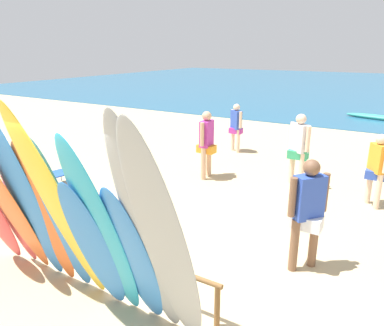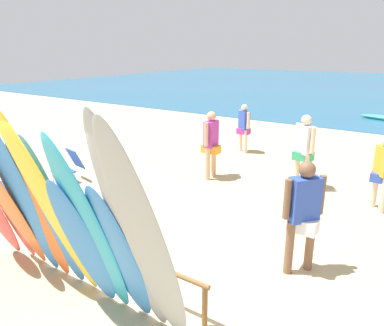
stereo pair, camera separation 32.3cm
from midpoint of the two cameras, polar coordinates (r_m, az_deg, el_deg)
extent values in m
plane|color=tan|center=(17.77, 19.26, 6.20)|extent=(60.00, 60.00, 0.00)
cube|color=#235B7F|center=(35.87, 25.79, 10.72)|extent=(60.00, 40.00, 0.02)
cylinder|color=brown|center=(6.80, -25.87, -9.61)|extent=(0.07, 0.07, 0.57)
cylinder|color=brown|center=(4.60, 1.81, -21.55)|extent=(0.07, 0.07, 0.57)
cylinder|color=brown|center=(5.38, -15.39, -12.22)|extent=(3.69, 0.06, 0.06)
ellipsoid|color=#D13D42|center=(5.89, -28.81, -5.35)|extent=(0.55, 0.74, 2.23)
ellipsoid|color=orange|center=(5.59, -28.25, -5.99)|extent=(0.58, 0.93, 2.31)
ellipsoid|color=#337AD1|center=(5.22, -26.61, -4.54)|extent=(0.58, 0.91, 2.78)
ellipsoid|color=orange|center=(5.19, -23.61, -7.80)|extent=(0.48, 0.66, 2.19)
ellipsoid|color=#337AD1|center=(4.94, -21.61, -8.23)|extent=(0.55, 0.73, 2.29)
ellipsoid|color=yellow|center=(4.56, -21.83, -7.23)|extent=(0.58, 1.11, 2.75)
ellipsoid|color=#337AD1|center=(4.53, -17.08, -12.78)|extent=(0.57, 0.78, 1.92)
ellipsoid|color=#289EC6|center=(4.23, -15.95, -10.71)|extent=(0.61, 0.96, 2.47)
ellipsoid|color=#337AD1|center=(4.22, -11.34, -14.58)|extent=(0.63, 0.78, 1.94)
ellipsoid|color=#999EA3|center=(3.75, -9.38, -11.55)|extent=(0.50, 0.94, 2.75)
ellipsoid|color=#999EA3|center=(3.55, -6.77, -13.34)|extent=(0.58, 1.06, 2.74)
cylinder|color=beige|center=(8.57, 25.02, -3.34)|extent=(0.11, 0.11, 0.75)
cylinder|color=beige|center=(8.33, 26.13, -4.08)|extent=(0.11, 0.11, 0.75)
cube|color=#2D4CB2|center=(8.35, 25.85, -1.68)|extent=(0.40, 0.25, 0.18)
cube|color=orange|center=(8.25, 26.17, 0.65)|extent=(0.40, 0.43, 0.59)
sphere|color=beige|center=(8.16, 26.54, 3.34)|extent=(0.21, 0.21, 0.21)
cylinder|color=beige|center=(8.44, 25.29, 1.34)|extent=(0.09, 0.09, 0.52)
cylinder|color=beige|center=(9.20, 14.41, -0.54)|extent=(0.13, 0.13, 0.85)
cylinder|color=beige|center=(8.95, 15.80, -1.17)|extent=(0.13, 0.13, 0.85)
cube|color=#33A36B|center=(8.97, 15.27, 1.30)|extent=(0.45, 0.28, 0.20)
cube|color=silver|center=(8.87, 15.48, 3.78)|extent=(0.49, 0.43, 0.66)
sphere|color=beige|center=(8.78, 15.72, 6.64)|extent=(0.24, 0.24, 0.24)
cylinder|color=beige|center=(9.07, 14.37, 4.40)|extent=(0.10, 0.10, 0.59)
cylinder|color=beige|center=(8.66, 16.68, 3.60)|extent=(0.10, 0.10, 0.59)
cylinder|color=beige|center=(11.91, 5.66, 3.74)|extent=(0.11, 0.11, 0.74)
cylinder|color=beige|center=(11.65, 6.44, 3.41)|extent=(0.11, 0.11, 0.74)
cube|color=#B23399|center=(11.71, 6.09, 5.06)|extent=(0.40, 0.25, 0.18)
cube|color=#2D4CB2|center=(11.64, 6.15, 6.75)|extent=(0.43, 0.38, 0.58)
sphere|color=beige|center=(11.57, 6.21, 8.67)|extent=(0.21, 0.21, 0.21)
cylinder|color=beige|center=(11.84, 5.52, 7.11)|extent=(0.09, 0.09, 0.52)
cylinder|color=beige|center=(11.43, 6.80, 6.69)|extent=(0.09, 0.09, 0.52)
cylinder|color=tan|center=(9.45, 1.68, 0.45)|extent=(0.13, 0.13, 0.83)
cylinder|color=tan|center=(9.15, 0.80, -0.12)|extent=(0.13, 0.13, 0.83)
cube|color=orange|center=(9.20, 1.26, 2.24)|extent=(0.45, 0.27, 0.20)
cube|color=#B23399|center=(9.11, 1.28, 4.62)|extent=(0.26, 0.45, 0.65)
sphere|color=tan|center=(9.02, 1.30, 7.36)|extent=(0.23, 0.23, 0.23)
cylinder|color=tan|center=(9.34, 1.99, 5.17)|extent=(0.10, 0.10, 0.58)
cylinder|color=tan|center=(8.86, 0.53, 4.49)|extent=(0.10, 0.10, 0.58)
cylinder|color=brown|center=(5.84, 16.97, -11.63)|extent=(0.13, 0.13, 0.83)
cylinder|color=brown|center=(5.66, 14.09, -12.37)|extent=(0.13, 0.13, 0.83)
cube|color=silver|center=(5.59, 15.85, -8.87)|extent=(0.45, 0.27, 0.20)
cube|color=#2D4CB2|center=(5.43, 16.19, -5.16)|extent=(0.44, 0.47, 0.65)
sphere|color=brown|center=(5.28, 16.59, -0.72)|extent=(0.23, 0.23, 0.23)
cylinder|color=brown|center=(5.58, 18.53, -4.38)|extent=(0.10, 0.10, 0.58)
cylinder|color=brown|center=(5.27, 13.77, -5.24)|extent=(0.10, 0.10, 0.58)
cylinder|color=#B7B7BC|center=(7.76, -27.16, -7.68)|extent=(0.02, 0.02, 0.28)
cylinder|color=#B7B7BC|center=(8.27, -28.04, -6.28)|extent=(0.02, 0.02, 0.28)
cylinder|color=#B7B7BC|center=(8.03, -25.62, -6.61)|extent=(0.02, 0.02, 0.28)
cube|color=red|center=(7.96, -27.77, -5.93)|extent=(0.63, 0.61, 0.03)
cube|color=red|center=(8.11, -26.70, -3.31)|extent=(0.55, 0.41, 0.52)
cylinder|color=#B7B7BC|center=(9.60, -22.72, -2.41)|extent=(0.02, 0.02, 0.28)
cylinder|color=#B7B7BC|center=(9.24, -21.60, -3.04)|extent=(0.02, 0.02, 0.28)
cylinder|color=#B7B7BC|center=(9.75, -20.73, -1.88)|extent=(0.02, 0.02, 0.28)
cylinder|color=#B7B7BC|center=(9.39, -19.55, -2.48)|extent=(0.02, 0.02, 0.28)
cube|color=blue|center=(9.44, -21.25, -1.56)|extent=(0.58, 0.54, 0.03)
cube|color=blue|center=(9.51, -19.61, 0.43)|extent=(0.54, 0.35, 0.51)
cylinder|color=#B7B7BC|center=(8.86, -28.67, -4.86)|extent=(0.02, 0.02, 0.28)
cylinder|color=#B7B7BC|center=(9.38, -28.22, -3.61)|extent=(0.02, 0.02, 0.28)
cylinder|color=#B7B7BC|center=(9.05, -26.71, -4.12)|extent=(0.02, 0.02, 0.28)
cube|color=blue|center=(9.07, -28.58, -3.30)|extent=(0.52, 0.48, 0.03)
cube|color=blue|center=(9.17, -27.08, -1.13)|extent=(0.51, 0.28, 0.51)
ellipsoid|color=teal|center=(19.11, 26.83, 6.36)|extent=(3.11, 1.19, 0.25)
camera|label=1|loc=(0.16, -91.35, -0.42)|focal=34.07mm
camera|label=2|loc=(0.16, 88.65, 0.42)|focal=34.07mm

